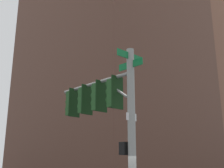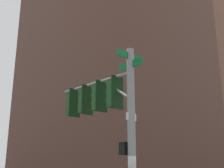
% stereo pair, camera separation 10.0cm
% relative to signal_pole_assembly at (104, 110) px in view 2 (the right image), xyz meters
% --- Properties ---
extents(signal_pole_assembly, '(4.34, 1.25, 6.04)m').
position_rel_signal_pole_assembly_xyz_m(signal_pole_assembly, '(0.00, 0.00, 0.00)').
color(signal_pole_assembly, gray).
rests_on(signal_pole_assembly, ground_plane).
extents(building_brick_nearside, '(21.80, 21.09, 37.71)m').
position_rel_signal_pole_assembly_xyz_m(building_brick_nearside, '(21.04, -20.91, 14.75)').
color(building_brick_nearside, brown).
rests_on(building_brick_nearside, ground_plane).
extents(building_brick_midblock, '(20.22, 19.92, 37.83)m').
position_rel_signal_pole_assembly_xyz_m(building_brick_midblock, '(30.83, -40.56, 14.81)').
color(building_brick_midblock, brown).
rests_on(building_brick_midblock, ground_plane).
extents(building_glass_tower, '(24.55, 27.38, 79.56)m').
position_rel_signal_pole_assembly_xyz_m(building_glass_tower, '(31.42, -49.02, 35.68)').
color(building_glass_tower, '#8CB2C6').
rests_on(building_glass_tower, ground_plane).
extents(building_brick_farside, '(21.17, 18.22, 52.90)m').
position_rel_signal_pole_assembly_xyz_m(building_brick_farside, '(26.37, -49.79, 22.35)').
color(building_brick_farside, brown).
rests_on(building_brick_farside, ground_plane).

